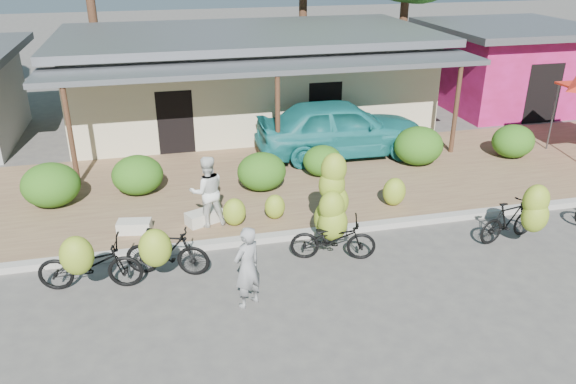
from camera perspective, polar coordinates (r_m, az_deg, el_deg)
The scene contains 23 objects.
ground at distance 11.39m, azimuth 5.80°, elevation -9.08°, with size 100.00×100.00×0.00m, color #4D4A47.
sidewalk at distance 15.60m, azimuth -0.13°, elevation 0.91°, with size 60.00×6.00×0.12m, color #92744E.
curb at distance 12.98m, azimuth 2.95°, elevation -4.12°, with size 60.00×0.25×0.15m, color #A8A399.
shop_main at distance 20.64m, azimuth -4.04°, elevation 11.53°, with size 13.00×8.50×3.35m.
shop_pink at distance 24.68m, azimuth 21.30°, elevation 11.95°, with size 6.00×6.00×3.25m.
hedge_0 at distance 15.13m, azimuth -22.96°, elevation 0.66°, with size 1.42×1.28×1.11m, color #215513.
hedge_1 at distance 15.15m, azimuth -15.04°, elevation 1.68°, with size 1.32×1.19×1.03m, color #215513.
hedge_2 at distance 14.89m, azimuth -2.69°, elevation 2.09°, with size 1.30×1.17×1.01m, color #215513.
hedge_3 at distance 15.86m, azimuth 3.53°, elevation 3.19°, with size 1.11×1.00×0.87m, color #215513.
hedge_4 at distance 17.05m, azimuth 13.12°, elevation 4.60°, with size 1.46×1.31×1.14m, color #215513.
hedge_5 at distance 18.52m, azimuth 21.91°, elevation 4.81°, with size 1.29×1.16×1.01m, color #215513.
bike_far_left at distance 11.43m, azimuth -19.63°, elevation -6.83°, with size 2.07×1.39×1.48m.
bike_left at distance 11.39m, azimuth -12.43°, elevation -5.89°, with size 1.79×1.38×1.37m.
bike_center at distance 11.97m, azimuth 4.55°, elevation -2.75°, with size 1.91×1.38×2.19m.
bike_right at distance 13.31m, azimuth 22.36°, elevation -2.30°, with size 1.66×1.27×1.59m.
loose_banana_a at distance 13.11m, azimuth -5.48°, elevation -2.03°, with size 0.54×0.46×0.67m, color #9CB42D.
loose_banana_b at distance 13.38m, azimuth -1.35°, elevation -1.50°, with size 0.49×0.42×0.61m, color #9CB42D.
loose_banana_c at distance 14.27m, azimuth 10.74°, elevation 0.03°, with size 0.58×0.49×0.73m, color #9CB42D.
sack_near at distance 13.38m, azimuth -8.50°, elevation -2.51°, with size 0.85×0.40×0.30m, color beige.
sack_far at distance 13.29m, azimuth -15.34°, elevation -3.40°, with size 0.75×0.38×0.28m, color beige.
vendor at distance 10.28m, azimuth -4.16°, elevation -7.63°, with size 0.59×0.39×1.62m, color gray.
bystander at distance 13.00m, azimuth -8.20°, elevation 0.08°, with size 0.82×0.64×1.70m, color silver.
teal_van at distance 17.33m, azimuth 5.35°, elevation 6.53°, with size 2.07×5.15×1.76m, color #1A7778.
Camera 1 is at (-3.32, -8.94, 6.22)m, focal length 35.00 mm.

